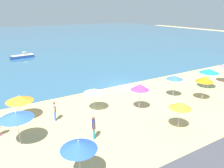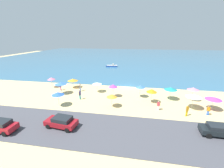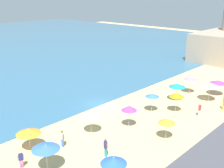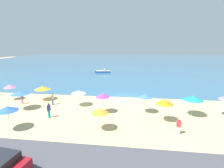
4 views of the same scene
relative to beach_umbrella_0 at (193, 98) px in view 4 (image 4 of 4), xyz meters
The scene contains 17 objects.
ground_plane 10.76m from the beach_umbrella_0, 142.74° to the left, with size 160.00×160.00×0.00m, color #D4BB7E.
sea 61.98m from the beach_umbrella_0, 97.77° to the left, with size 150.00×110.00×0.05m, color #366889.
beach_umbrella_0 is the anchor object (origin of this frame).
beach_umbrella_1 5.52m from the beach_umbrella_0, behind, with size 1.78×1.78×2.50m.
beach_umbrella_2 21.51m from the beach_umbrella_0, behind, with size 2.35×2.35×2.53m.
beach_umbrella_3 25.79m from the beach_umbrella_0, behind, with size 1.78×1.78×2.48m.
beach_umbrella_4 11.29m from the beach_umbrella_0, 154.37° to the right, with size 1.73×1.73×2.37m.
beach_umbrella_5 20.08m from the beach_umbrella_0, 162.58° to the right, with size 2.04×2.04×2.57m.
beach_umbrella_6 4.10m from the beach_umbrella_0, 150.27° to the right, with size 1.82×1.82×2.67m.
beach_umbrella_7 20.97m from the beach_umbrella_0, behind, with size 2.32×2.32×2.23m.
beach_umbrella_9 10.71m from the beach_umbrella_0, behind, with size 1.73×1.73×2.64m.
beach_umbrella_12 14.55m from the beach_umbrella_0, behind, with size 1.99×1.99×2.22m.
bather_0 5.53m from the beach_umbrella_0, 119.08° to the right, with size 0.56×0.30×1.63m.
bather_2 18.39m from the beach_umbrella_0, behind, with size 0.24×0.57×1.77m.
bather_3 16.91m from the beach_umbrella_0, behind, with size 0.32×0.55×1.82m.
bather_5 22.83m from the beach_umbrella_0, behind, with size 0.53×0.34×1.59m.
skiff_nearshore 33.80m from the beach_umbrella_0, 118.49° to the left, with size 4.55×1.85×1.19m.
Camera 4 is at (1.45, -26.98, 8.46)m, focal length 28.00 mm.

